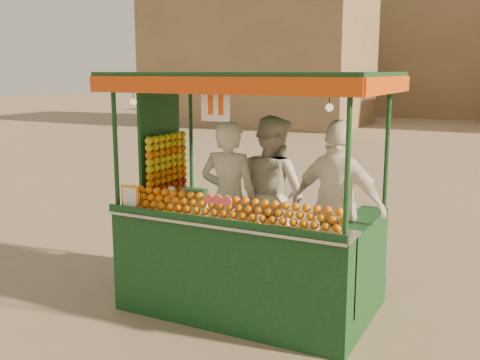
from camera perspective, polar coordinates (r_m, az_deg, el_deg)
The scene contains 7 objects.
ground at distance 6.36m, azimuth -1.25°, elevation -12.24°, with size 90.00×90.00×0.00m, color #736752.
building_left at distance 27.78m, azimuth 1.89°, elevation 11.91°, with size 10.00×6.00×6.00m, color #8C764F.
building_center at distance 35.49m, azimuth 19.63°, elevation 11.88°, with size 14.00×7.00×7.00m, color #8C764F.
juice_cart at distance 5.96m, azimuth 0.18°, elevation -5.53°, with size 2.74×1.78×2.49m.
vendor_left at distance 6.09m, azimuth -1.13°, elevation -1.98°, with size 0.67×0.49×1.71m.
vendor_middle at distance 6.28m, azimuth 3.22°, elevation -1.44°, with size 1.04×0.94×1.74m.
vendor_right at distance 5.74m, azimuth 9.78°, elevation -2.72°, with size 1.08×0.60×1.75m.
Camera 1 is at (2.77, -5.15, 2.50)m, focal length 42.46 mm.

